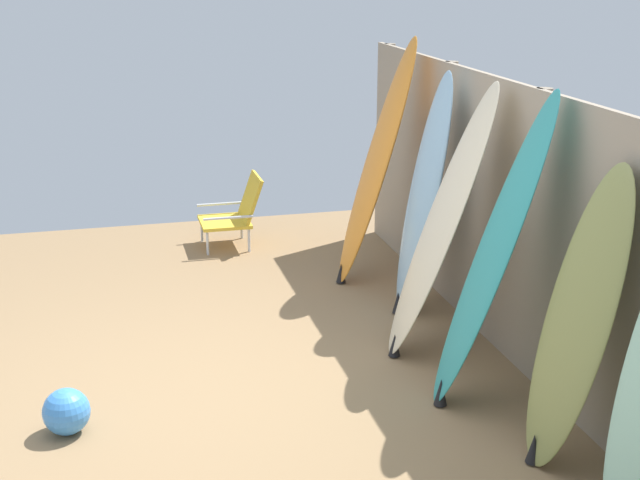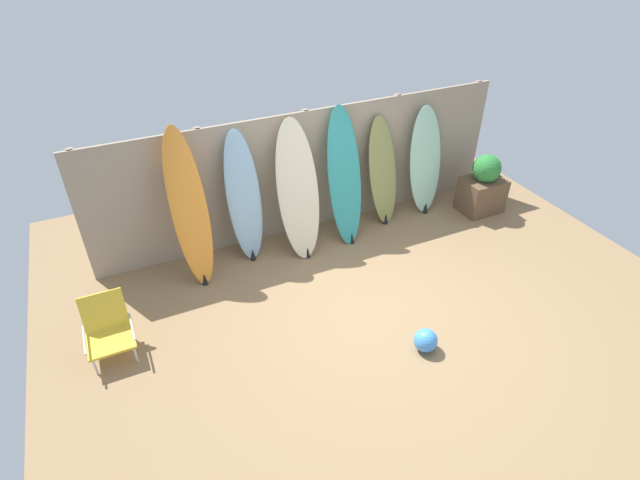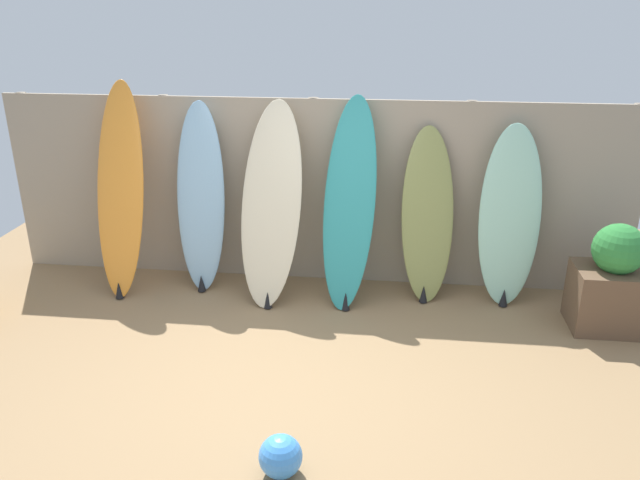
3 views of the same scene
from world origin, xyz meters
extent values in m
plane|color=#8E704C|center=(0.00, 0.00, 0.00)|extent=(7.68, 7.68, 0.00)
cube|color=gray|center=(0.00, 2.00, 0.90)|extent=(6.08, 0.04, 1.80)
cylinder|color=gray|center=(-2.88, 2.04, 0.90)|extent=(0.10, 0.10, 1.80)
cylinder|color=gray|center=(-1.44, 2.04, 0.90)|extent=(0.10, 0.10, 1.80)
cylinder|color=gray|center=(0.00, 2.04, 0.90)|extent=(0.10, 0.10, 1.80)
cylinder|color=gray|center=(1.44, 2.04, 0.90)|extent=(0.10, 0.10, 1.80)
cylinder|color=gray|center=(2.88, 2.04, 0.90)|extent=(0.10, 0.10, 1.80)
ellipsoid|color=orange|center=(-1.76, 1.58, 0.99)|extent=(0.46, 0.68, 1.98)
cone|color=black|center=(-1.76, 1.29, 0.09)|extent=(0.08, 0.08, 0.16)
ellipsoid|color=#8CB7D6|center=(-1.03, 1.70, 0.90)|extent=(0.47, 0.42, 1.80)
cone|color=black|center=(-1.03, 1.53, 0.09)|extent=(0.08, 0.08, 0.16)
ellipsoid|color=beige|center=(-0.33, 1.56, 0.91)|extent=(0.64, 0.75, 1.82)
cone|color=black|center=(-0.33, 1.26, 0.09)|extent=(0.08, 0.08, 0.15)
ellipsoid|color=teal|center=(0.38, 1.59, 0.93)|extent=(0.55, 0.72, 1.87)
cone|color=black|center=(0.38, 1.31, 0.09)|extent=(0.08, 0.08, 0.16)
ellipsoid|color=olive|center=(1.09, 1.73, 0.80)|extent=(0.53, 0.50, 1.60)
cone|color=black|center=(1.09, 1.55, 0.09)|extent=(0.08, 0.08, 0.16)
ellipsoid|color=#9ED6BC|center=(1.82, 1.72, 0.83)|extent=(0.55, 0.39, 1.65)
cone|color=black|center=(1.82, 1.55, 0.09)|extent=(0.08, 0.08, 0.17)
cylinder|color=silver|center=(-3.16, 0.33, 0.11)|extent=(0.02, 0.02, 0.22)
cylinder|color=silver|center=(-2.75, 0.33, 0.11)|extent=(0.02, 0.02, 0.22)
cylinder|color=silver|center=(-3.16, 0.71, 0.11)|extent=(0.02, 0.02, 0.22)
cylinder|color=silver|center=(-2.75, 0.71, 0.11)|extent=(0.02, 0.02, 0.22)
cube|color=gold|center=(-2.95, 0.52, 0.23)|extent=(0.48, 0.44, 0.03)
cube|color=gold|center=(-2.95, 0.76, 0.44)|extent=(0.46, 0.18, 0.43)
cylinder|color=silver|center=(-3.19, 0.52, 0.34)|extent=(0.02, 0.44, 0.02)
cylinder|color=silver|center=(-2.71, 0.52, 0.34)|extent=(0.02, 0.44, 0.02)
cube|color=brown|center=(2.64, 1.27, 0.27)|extent=(0.63, 0.49, 0.55)
sphere|color=#2E8038|center=(2.64, 1.27, 0.73)|extent=(0.43, 0.43, 0.43)
sphere|color=#3F8CE5|center=(0.16, -0.83, 0.13)|extent=(0.26, 0.26, 0.26)
camera|label=1|loc=(4.79, -0.54, 2.54)|focal=50.00mm
camera|label=2|loc=(-2.50, -3.81, 4.17)|focal=28.00mm
camera|label=3|loc=(0.75, -3.75, 2.68)|focal=35.00mm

